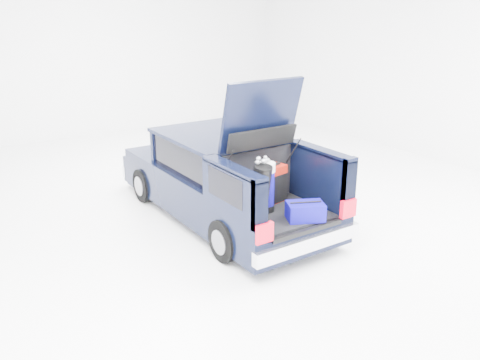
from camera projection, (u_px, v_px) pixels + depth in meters
ground at (224, 217)px, 8.72m from camera, size 14.00×14.00×0.00m
car at (220, 178)px, 8.59m from camera, size 1.87×4.65×2.47m
red_suitcase at (274, 184)px, 7.68m from camera, size 0.40×0.30×0.60m
black_golf_bag at (260, 193)px, 6.95m from camera, size 0.30×0.40×0.91m
blue_golf_bag at (266, 186)px, 7.29m from camera, size 0.32×0.32×0.83m
blue_duffel at (305, 211)px, 7.08m from camera, size 0.60×0.52×0.27m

